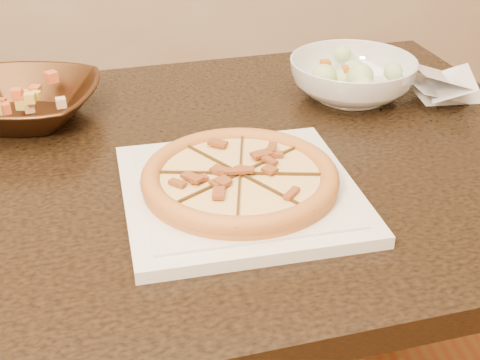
% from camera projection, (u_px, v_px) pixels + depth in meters
% --- Properties ---
extents(dining_table, '(1.43, 1.01, 0.75)m').
position_uv_depth(dining_table, '(162.00, 221.00, 1.09)').
color(dining_table, black).
rests_on(dining_table, floor).
extents(plate, '(0.35, 0.35, 0.02)m').
position_uv_depth(plate, '(240.00, 192.00, 0.94)').
color(plate, silver).
rests_on(plate, dining_table).
extents(pizza, '(0.28, 0.28, 0.03)m').
position_uv_depth(pizza, '(240.00, 178.00, 0.93)').
color(pizza, '#AD4A1D').
rests_on(pizza, plate).
extents(bronze_bowl, '(0.31, 0.31, 0.06)m').
position_uv_depth(bronze_bowl, '(24.00, 103.00, 1.16)').
color(bronze_bowl, '#422613').
rests_on(bronze_bowl, dining_table).
extents(mixed_dish, '(0.13, 0.12, 0.03)m').
position_uv_depth(mixed_dish, '(20.00, 79.00, 1.14)').
color(mixed_dish, tan).
rests_on(mixed_dish, bronze_bowl).
extents(salad_bowl, '(0.31, 0.31, 0.07)m').
position_uv_depth(salad_bowl, '(352.00, 78.00, 1.25)').
color(salad_bowl, silver).
rests_on(salad_bowl, dining_table).
extents(salad, '(0.09, 0.12, 0.04)m').
position_uv_depth(salad, '(355.00, 50.00, 1.22)').
color(salad, '#BBCB86').
rests_on(salad, salad_bowl).
extents(cling_film, '(0.18, 0.15, 0.05)m').
position_uv_depth(cling_film, '(445.00, 87.00, 1.24)').
color(cling_film, white).
rests_on(cling_film, dining_table).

